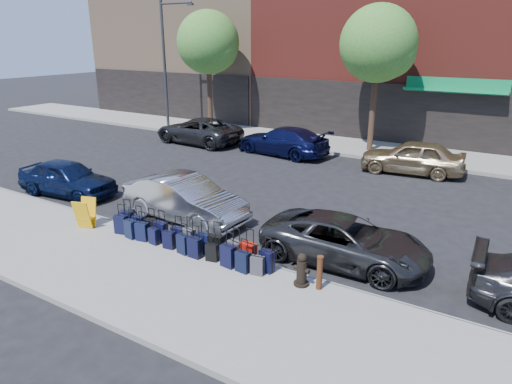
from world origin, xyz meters
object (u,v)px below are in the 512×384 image
Objects in this scene: tree_left at (210,44)px; car_near_0 at (67,178)px; car_far_1 at (283,141)px; bollard at (320,272)px; car_near_1 at (185,199)px; tree_center at (381,46)px; car_near_2 at (345,240)px; suitcase_front_5 at (189,238)px; car_far_2 at (412,157)px; fire_hydrant at (302,270)px; car_far_0 at (198,131)px; streetlight at (166,56)px; display_rack at (85,214)px.

tree_left reaches higher than car_near_0.
car_near_0 is 0.81× the size of car_far_1.
car_near_1 is at bearing 160.91° from bollard.
tree_center is 13.78m from car_near_2.
suitcase_front_5 is 4.35m from car_near_2.
fire_hydrant is at bearing -5.46° from car_far_2.
tree_center is 15.56m from bollard.
car_far_0 is at bearing 143.60° from fire_hydrant.
streetlight reaches higher than tree_left.
bollard is at bearing -3.28° from car_far_2.
fire_hydrant is 0.45m from bollard.
car_far_2 is at bearing 97.95° from fire_hydrant.
car_far_1 is at bearing -12.44° from streetlight.
fire_hydrant is (13.45, -14.45, -4.88)m from tree_left.
car_far_1 is at bearing 127.09° from fire_hydrant.
suitcase_front_5 is (9.81, -14.26, -4.98)m from tree_left.
tree_left is 19.21m from car_near_2.
streetlight is at bearing 139.62° from suitcase_front_5.
bollard is at bearing -46.04° from tree_left.
tree_left is 7.89× the size of display_rack.
car_far_1 is (6.64, -2.81, -4.69)m from tree_left.
fire_hydrant is 0.19× the size of car_near_1.
car_far_2 is at bearing -46.43° from tree_center.
car_far_2 reaches higher than car_near_2.
car_near_1 is at bearing -100.83° from tree_center.
streetlight is 9.60× the size of fire_hydrant.
tree_center reaches higher than display_rack.
fire_hydrant is (3.64, -0.20, 0.10)m from suitcase_front_5.
suitcase_front_5 is 0.20× the size of car_near_1.
display_rack is at bearing -170.41° from fire_hydrant.
display_rack is at bearing -106.43° from tree_center.
fire_hydrant is 0.17× the size of car_far_1.
car_far_2 is at bearing 94.10° from car_far_0.
tree_left reaches higher than car_far_0.
tree_center is at bearing -7.32° from car_near_1.
car_near_1 is at bearing 138.69° from suitcase_front_5.
bollard is (16.83, -13.71, -4.07)m from streetlight.
tree_center is at bearing -143.07° from car_far_2.
tree_center is 10.83m from car_far_0.
streetlight is 21.79m from fire_hydrant.
bollard is at bearing -14.34° from display_rack.
car_near_1 is at bearing 32.96° from display_rack.
car_near_0 reaches higher than car_near_2.
car_near_0 is 5.54m from car_near_1.
bollard is 0.16× the size of car_far_0.
car_near_1 reaches higher than car_near_2.
car_far_0 is 1.05× the size of car_far_1.
car_near_2 reaches higher than display_rack.
car_near_1 is (-2.37, -12.41, -4.67)m from tree_center.
car_near_0 reaches higher than bollard.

